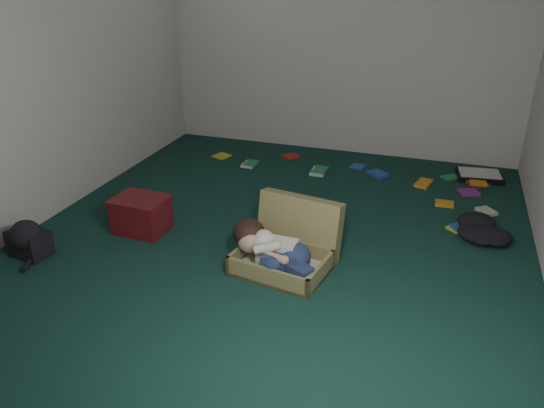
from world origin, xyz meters
The scene contains 11 objects.
floor centered at (0.00, 0.00, 0.00)m, with size 4.50×4.50×0.00m, color #12332C.
wall_back centered at (0.00, 2.25, 1.30)m, with size 4.50×4.50×0.00m, color silver.
wall_front centered at (0.00, -2.25, 1.30)m, with size 4.50×4.50×0.00m, color silver.
wall_left centered at (-2.00, 0.00, 1.30)m, with size 4.50×4.50×0.00m, color silver.
suitcase centered at (0.22, -0.39, 0.14)m, with size 0.75×0.74×0.48m.
person centered at (0.14, -0.55, 0.18)m, with size 0.69×0.42×0.30m.
maroon_bin centered at (-1.10, -0.29, 0.15)m, with size 0.45×0.36×0.30m.
backpack centered at (-1.70, -0.91, 0.11)m, with size 0.37×0.30×0.22m, color black, non-canonical shape.
clothing_pile centered at (1.57, 0.55, 0.07)m, with size 0.43×0.35×0.14m, color black, non-canonical shape.
paper_tray centered at (1.60, 1.85, 0.03)m, with size 0.48×0.39×0.06m.
book_scatter centered at (0.63, 1.44, 0.01)m, with size 3.03×1.48×0.02m.
Camera 1 is at (1.19, -3.67, 2.08)m, focal length 35.00 mm.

